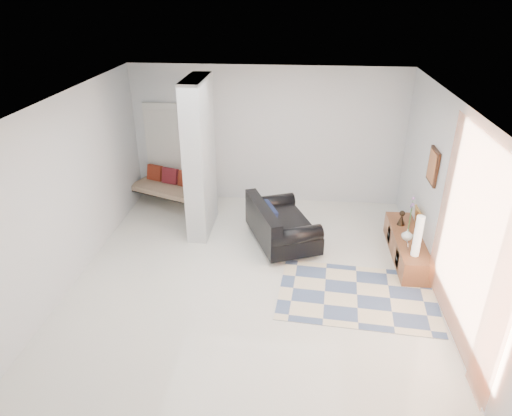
# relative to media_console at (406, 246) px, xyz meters

# --- Properties ---
(floor) EXTENTS (6.00, 6.00, 0.00)m
(floor) POSITION_rel_media_console_xyz_m (-2.52, -0.90, -0.20)
(floor) COLOR white
(floor) RESTS_ON ground
(ceiling) EXTENTS (6.00, 6.00, 0.00)m
(ceiling) POSITION_rel_media_console_xyz_m (-2.52, -0.90, 2.60)
(ceiling) COLOR white
(ceiling) RESTS_ON wall_back
(wall_back) EXTENTS (6.00, 0.00, 6.00)m
(wall_back) POSITION_rel_media_console_xyz_m (-2.52, 2.10, 1.20)
(wall_back) COLOR silver
(wall_back) RESTS_ON ground
(wall_front) EXTENTS (6.00, 0.00, 6.00)m
(wall_front) POSITION_rel_media_console_xyz_m (-2.52, -3.90, 1.20)
(wall_front) COLOR silver
(wall_front) RESTS_ON ground
(wall_left) EXTENTS (0.00, 6.00, 6.00)m
(wall_left) POSITION_rel_media_console_xyz_m (-5.27, -0.90, 1.20)
(wall_left) COLOR silver
(wall_left) RESTS_ON ground
(wall_right) EXTENTS (0.00, 6.00, 6.00)m
(wall_right) POSITION_rel_media_console_xyz_m (0.23, -0.90, 1.20)
(wall_right) COLOR silver
(wall_right) RESTS_ON ground
(partition_column) EXTENTS (0.35, 1.20, 2.80)m
(partition_column) POSITION_rel_media_console_xyz_m (-3.62, 0.70, 1.20)
(partition_column) COLOR #B5BABD
(partition_column) RESTS_ON floor
(hallway_door) EXTENTS (0.85, 0.06, 2.04)m
(hallway_door) POSITION_rel_media_console_xyz_m (-4.62, 2.06, 0.82)
(hallway_door) COLOR silver
(hallway_door) RESTS_ON floor
(curtain) EXTENTS (0.00, 2.55, 2.55)m
(curtain) POSITION_rel_media_console_xyz_m (0.15, -2.05, 1.25)
(curtain) COLOR orange
(curtain) RESTS_ON wall_right
(wall_art) EXTENTS (0.04, 0.45, 0.55)m
(wall_art) POSITION_rel_media_console_xyz_m (0.20, -0.00, 1.45)
(wall_art) COLOR #32190D
(wall_art) RESTS_ON wall_right
(media_console) EXTENTS (0.45, 1.80, 0.80)m
(media_console) POSITION_rel_media_console_xyz_m (0.00, 0.00, 0.00)
(media_console) COLOR brown
(media_console) RESTS_ON floor
(loveseat) EXTENTS (1.44, 1.80, 0.76)m
(loveseat) POSITION_rel_media_console_xyz_m (-2.17, 0.27, 0.15)
(loveseat) COLOR silver
(loveseat) RESTS_ON floor
(daybed) EXTENTS (1.85, 1.30, 0.77)m
(daybed) POSITION_rel_media_console_xyz_m (-4.44, 1.58, 0.21)
(daybed) COLOR black
(daybed) RESTS_ON floor
(area_rug) EXTENTS (2.43, 1.72, 0.01)m
(area_rug) POSITION_rel_media_console_xyz_m (-0.92, -1.17, -0.20)
(area_rug) COLOR beige
(area_rug) RESTS_ON floor
(cylinder_lamp) EXTENTS (0.12, 0.12, 0.67)m
(cylinder_lamp) POSITION_rel_media_console_xyz_m (-0.02, -0.59, 0.53)
(cylinder_lamp) COLOR white
(cylinder_lamp) RESTS_ON media_console
(bronze_figurine) EXTENTS (0.14, 0.14, 0.26)m
(bronze_figurine) POSITION_rel_media_console_xyz_m (-0.05, 0.40, 0.33)
(bronze_figurine) COLOR black
(bronze_figurine) RESTS_ON media_console
(vase) EXTENTS (0.20, 0.20, 0.19)m
(vase) POSITION_rel_media_console_xyz_m (-0.05, -0.12, 0.29)
(vase) COLOR white
(vase) RESTS_ON media_console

